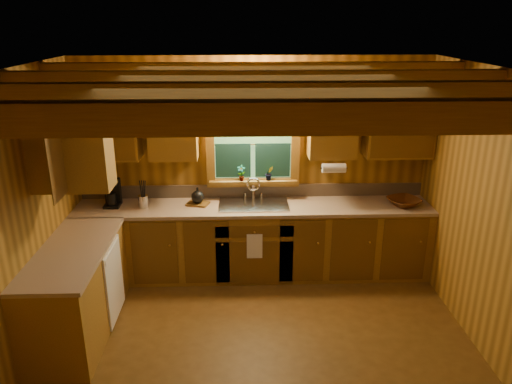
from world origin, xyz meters
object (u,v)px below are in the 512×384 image
object	(u,v)px
cutting_board	(198,204)
sink	(254,208)
coffee_maker	(112,193)
wicker_basket	(404,202)

from	to	relation	value
cutting_board	sink	bearing A→B (deg)	13.78
coffee_maker	cutting_board	size ratio (longest dim) A/B	1.27
coffee_maker	wicker_basket	bearing A→B (deg)	-2.23
sink	cutting_board	bearing A→B (deg)	176.95
sink	cutting_board	world-z (taller)	sink
sink	cutting_board	distance (m)	0.67
coffee_maker	wicker_basket	xyz separation A→B (m)	(3.44, -0.13, -0.11)
coffee_maker	cutting_board	distance (m)	1.01
cutting_board	wicker_basket	size ratio (longest dim) A/B	0.69
sink	coffee_maker	distance (m)	1.68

